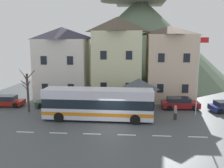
% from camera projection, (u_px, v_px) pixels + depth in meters
% --- Properties ---
extents(ground_plane, '(40.00, 60.00, 0.07)m').
position_uv_depth(ground_plane, '(111.00, 128.00, 22.45)').
color(ground_plane, '#494E51').
extents(townhouse_00, '(6.96, 5.37, 9.99)m').
position_uv_depth(townhouse_00, '(63.00, 63.00, 33.64)').
color(townhouse_00, silver).
rests_on(townhouse_00, ground_plane).
extents(townhouse_01, '(6.48, 6.53, 11.38)m').
position_uv_depth(townhouse_01, '(118.00, 58.00, 33.52)').
color(townhouse_01, beige).
rests_on(townhouse_01, ground_plane).
extents(townhouse_02, '(6.21, 6.61, 10.13)m').
position_uv_depth(townhouse_02, '(169.00, 63.00, 33.13)').
color(townhouse_02, beige).
rests_on(townhouse_02, ground_plane).
extents(hilltop_castle, '(37.80, 37.80, 25.59)m').
position_uv_depth(hilltop_castle, '(139.00, 37.00, 51.44)').
color(hilltop_castle, '#556951').
rests_on(hilltop_castle, ground_plane).
extents(transit_bus, '(11.24, 2.80, 3.22)m').
position_uv_depth(transit_bus, '(98.00, 104.00, 24.50)').
color(transit_bus, white).
rests_on(transit_bus, ground_plane).
extents(bus_shelter, '(3.60, 3.60, 3.72)m').
position_uv_depth(bus_shelter, '(139.00, 84.00, 28.16)').
color(bus_shelter, '#473D33').
rests_on(bus_shelter, ground_plane).
extents(parked_car_00, '(3.87, 1.98, 1.34)m').
position_uv_depth(parked_car_00, '(8.00, 101.00, 29.99)').
color(parked_car_00, maroon).
rests_on(parked_car_00, ground_plane).
extents(parked_car_01, '(4.42, 2.08, 1.36)m').
position_uv_depth(parked_car_01, '(180.00, 103.00, 28.80)').
color(parked_car_01, maroon).
rests_on(parked_car_01, ground_plane).
extents(parked_car_02, '(4.28, 2.28, 1.22)m').
position_uv_depth(parked_car_02, '(54.00, 102.00, 29.73)').
color(parked_car_02, '#2C5338').
rests_on(parked_car_02, ground_plane).
extents(pedestrian_00, '(0.36, 0.30, 1.51)m').
position_uv_depth(pedestrian_00, '(175.00, 112.00, 24.60)').
color(pedestrian_00, '#38332D').
rests_on(pedestrian_00, ground_plane).
extents(pedestrian_01, '(0.37, 0.29, 1.68)m').
position_uv_depth(pedestrian_01, '(137.00, 108.00, 25.96)').
color(pedestrian_01, '#2D2D38').
rests_on(pedestrian_01, ground_plane).
extents(public_bench, '(1.77, 0.48, 0.87)m').
position_uv_depth(public_bench, '(120.00, 101.00, 30.83)').
color(public_bench, brown).
rests_on(public_bench, ground_plane).
extents(flagpole, '(0.95, 0.10, 8.47)m').
position_uv_depth(flagpole, '(199.00, 71.00, 25.67)').
color(flagpole, silver).
rests_on(flagpole, ground_plane).
extents(bare_tree_01, '(2.21, 1.84, 4.89)m').
position_uv_depth(bare_tree_01, '(28.00, 91.00, 27.25)').
color(bare_tree_01, '#47382D').
rests_on(bare_tree_01, ground_plane).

